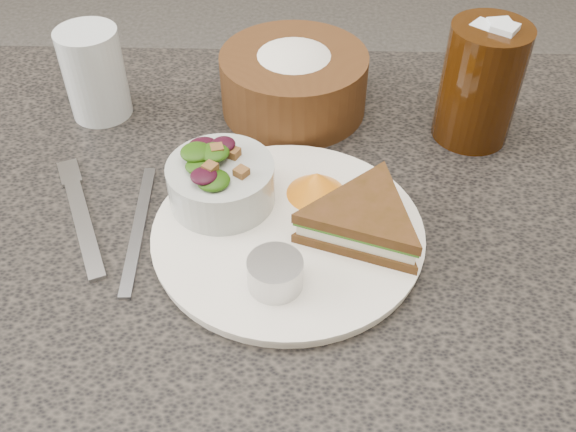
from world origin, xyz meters
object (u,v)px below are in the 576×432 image
Objects in this scene: salad_bowl at (221,177)px; bread_basket at (294,73)px; sandwich at (364,220)px; water_glass at (95,74)px; dining_table at (289,405)px; cola_glass at (481,79)px; dinner_plate at (288,233)px; dressing_ramekin at (275,273)px.

salad_bowl is 0.61× the size of bread_basket.
sandwich is at bearing -17.79° from salad_bowl.
water_glass is (-0.24, -0.02, 0.00)m from bread_basket.
dining_table is at bearing -89.83° from bread_basket.
bread_basket is at bearing 69.64° from salad_bowl.
bread_basket reaches higher than salad_bowl.
salad_bowl is 0.20m from bread_basket.
sandwich is 0.15m from salad_bowl.
water_glass reaches higher than sandwich.
sandwich is 1.31× the size of salad_bowl.
cola_glass is (0.28, 0.14, 0.03)m from salad_bowl.
dressing_ramekin is at bearing -97.49° from dinner_plate.
dining_table is at bearing -38.08° from water_glass.
dinner_plate is 0.09m from salad_bowl.
dining_table is at bearing -143.67° from cola_glass.
dining_table is at bearing 176.22° from sandwich.
dressing_ramekin is 0.34m from cola_glass.
sandwich is 0.24m from cola_glass.
dinner_plate is at bearing -41.80° from water_glass.
dressing_ramekin is 0.46× the size of water_glass.
salad_bowl reaches higher than dinner_plate.
water_glass is (-0.31, 0.22, 0.02)m from sandwich.
bread_basket is 1.62× the size of water_glass.
cola_glass is (0.14, 0.19, 0.04)m from sandwich.
sandwich is 0.38m from water_glass.
water_glass reaches higher than bread_basket.
dining_table is 19.52× the size of dressing_ramekin.
dressing_ramekin is 0.28× the size of bread_basket.
dinner_plate is at bearing -90.08° from bread_basket.
water_glass is (-0.24, 0.21, 0.05)m from dinner_plate.
cola_glass is 1.37× the size of water_glass.
cola_glass reaches higher than sandwich.
salad_bowl is at bearing -110.36° from bread_basket.
water_glass reaches higher than salad_bowl.
dining_table is 0.42m from salad_bowl.
dinner_plate is 0.08m from dressing_ramekin.
salad_bowl is at bearing 167.40° from dining_table.
dining_table is 0.38m from dinner_plate.
sandwich is at bearing -34.89° from water_glass.
dinner_plate is (-0.00, -0.03, 0.38)m from dining_table.
dining_table is 0.53m from water_glass.
water_glass is at bearing 128.77° from dressing_ramekin.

